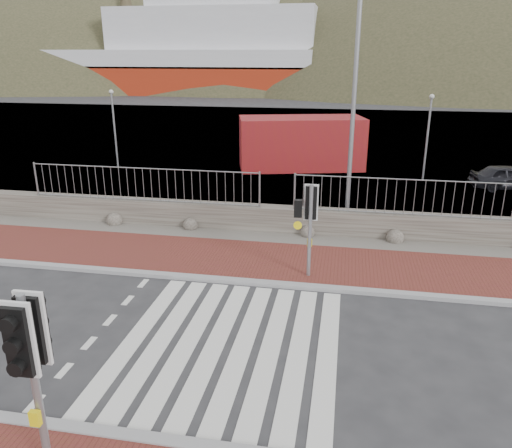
% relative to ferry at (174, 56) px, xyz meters
% --- Properties ---
extents(ground, '(220.00, 220.00, 0.00)m').
position_rel_ferry_xyz_m(ground, '(24.65, -67.90, -5.36)').
color(ground, '#28282B').
rests_on(ground, ground).
extents(sidewalk_far, '(40.00, 3.00, 0.08)m').
position_rel_ferry_xyz_m(sidewalk_far, '(24.65, -63.40, -5.32)').
color(sidewalk_far, maroon).
rests_on(sidewalk_far, ground).
extents(kerb_near, '(40.00, 0.25, 0.12)m').
position_rel_ferry_xyz_m(kerb_near, '(24.65, -70.90, -5.31)').
color(kerb_near, gray).
rests_on(kerb_near, ground).
extents(kerb_far, '(40.00, 0.25, 0.12)m').
position_rel_ferry_xyz_m(kerb_far, '(24.65, -64.90, -5.31)').
color(kerb_far, gray).
rests_on(kerb_far, ground).
extents(zebra_crossing, '(4.62, 5.60, 0.01)m').
position_rel_ferry_xyz_m(zebra_crossing, '(24.65, -67.90, -5.36)').
color(zebra_crossing, silver).
rests_on(zebra_crossing, ground).
extents(gravel_strip, '(40.00, 1.50, 0.06)m').
position_rel_ferry_xyz_m(gravel_strip, '(24.65, -61.40, -5.33)').
color(gravel_strip, '#59544C').
rests_on(gravel_strip, ground).
extents(stone_wall, '(40.00, 0.60, 0.90)m').
position_rel_ferry_xyz_m(stone_wall, '(24.65, -60.60, -4.91)').
color(stone_wall, '#4A443C').
rests_on(stone_wall, ground).
extents(railing, '(18.07, 0.07, 1.22)m').
position_rel_ferry_xyz_m(railing, '(24.65, -60.75, -3.54)').
color(railing, gray).
rests_on(railing, stone_wall).
extents(quay, '(120.00, 40.00, 0.50)m').
position_rel_ferry_xyz_m(quay, '(24.65, -40.00, -5.36)').
color(quay, '#4C4C4F').
rests_on(quay, ground).
extents(water, '(220.00, 50.00, 0.05)m').
position_rel_ferry_xyz_m(water, '(24.65, -5.00, -5.36)').
color(water, '#3F4C54').
rests_on(water, ground).
extents(ferry, '(50.00, 16.00, 20.00)m').
position_rel_ferry_xyz_m(ferry, '(0.00, 0.00, 0.00)').
color(ferry, maroon).
rests_on(ferry, ground).
extents(hills_backdrop, '(254.00, 90.00, 100.00)m').
position_rel_ferry_xyz_m(hills_backdrop, '(31.40, 20.00, -28.42)').
color(hills_backdrop, '#2E301D').
rests_on(hills_backdrop, ground).
extents(traffic_signal_near, '(0.43, 0.27, 2.98)m').
position_rel_ferry_xyz_m(traffic_signal_near, '(22.82, -71.77, -3.21)').
color(traffic_signal_near, gray).
rests_on(traffic_signal_near, ground).
extents(traffic_signal_far, '(0.64, 0.24, 2.68)m').
position_rel_ferry_xyz_m(traffic_signal_far, '(26.01, -64.21, -3.42)').
color(traffic_signal_far, gray).
rests_on(traffic_signal_far, ground).
extents(streetlight, '(1.83, 0.28, 8.63)m').
position_rel_ferry_xyz_m(streetlight, '(27.18, -59.79, -0.50)').
color(streetlight, gray).
rests_on(streetlight, ground).
extents(shipping_container, '(6.98, 4.25, 2.71)m').
position_rel_ferry_xyz_m(shipping_container, '(24.46, -50.29, -4.01)').
color(shipping_container, maroon).
rests_on(shipping_container, ground).
extents(car_a, '(3.44, 1.74, 1.12)m').
position_rel_ferry_xyz_m(car_a, '(34.23, -53.04, -4.80)').
color(car_a, black).
rests_on(car_a, ground).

